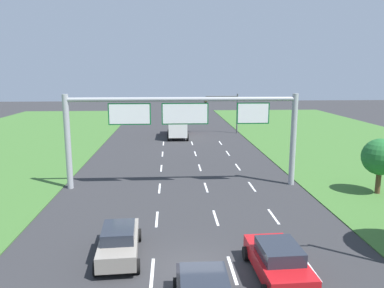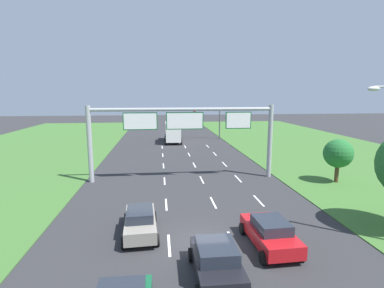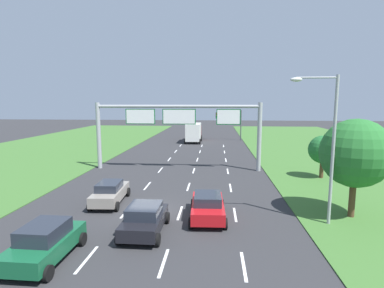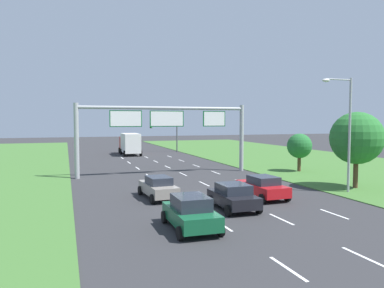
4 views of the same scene
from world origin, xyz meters
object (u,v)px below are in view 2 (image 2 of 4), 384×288
object	(u,v)px
car_far_ahead	(270,233)
roadside_tree_mid	(338,154)
car_near_red	(140,221)
sign_gantry	(183,127)
car_lead_silver	(216,260)
traffic_light_mast	(209,117)
box_truck	(173,132)

from	to	relation	value
car_far_ahead	roadside_tree_mid	size ratio (longest dim) A/B	1.08
car_near_red	sign_gantry	size ratio (longest dim) A/B	0.25
car_near_red	car_far_ahead	world-z (taller)	car_far_ahead
car_far_ahead	roadside_tree_mid	bearing A→B (deg)	43.43
car_far_ahead	sign_gantry	distance (m)	14.24
sign_gantry	roadside_tree_mid	world-z (taller)	sign_gantry
car_lead_silver	roadside_tree_mid	size ratio (longest dim) A/B	0.99
roadside_tree_mid	sign_gantry	bearing A→B (deg)	169.02
roadside_tree_mid	traffic_light_mast	bearing A→B (deg)	104.47
car_near_red	traffic_light_mast	xyz separation A→B (m)	(10.00, 35.90, 3.08)
car_near_red	sign_gantry	distance (m)	12.19
traffic_light_mast	roadside_tree_mid	xyz separation A→B (m)	(7.13, -27.63, -1.17)
car_lead_silver	sign_gantry	distance (m)	16.05
box_truck	traffic_light_mast	xyz separation A→B (m)	(6.57, 2.78, 2.09)
car_near_red	roadside_tree_mid	world-z (taller)	roadside_tree_mid
traffic_light_mast	sign_gantry	bearing A→B (deg)	-104.82
traffic_light_mast	car_near_red	bearing A→B (deg)	-105.56
car_far_ahead	traffic_light_mast	world-z (taller)	traffic_light_mast
sign_gantry	roadside_tree_mid	xyz separation A→B (m)	(13.74, -2.67, -2.25)
car_near_red	car_lead_silver	bearing A→B (deg)	-55.43
box_truck	roadside_tree_mid	size ratio (longest dim) A/B	1.87
box_truck	traffic_light_mast	world-z (taller)	traffic_light_mast
car_far_ahead	car_near_red	bearing A→B (deg)	159.88
car_lead_silver	traffic_light_mast	bearing A→B (deg)	81.26
car_lead_silver	traffic_light_mast	size ratio (longest dim) A/B	0.71
car_lead_silver	box_truck	size ratio (longest dim) A/B	0.53
roadside_tree_mid	car_far_ahead	bearing A→B (deg)	-134.33
car_lead_silver	sign_gantry	world-z (taller)	sign_gantry
car_lead_silver	box_truck	bearing A→B (deg)	90.50
car_lead_silver	car_far_ahead	distance (m)	4.07
car_near_red	roadside_tree_mid	bearing A→B (deg)	22.40
traffic_light_mast	roadside_tree_mid	distance (m)	28.56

